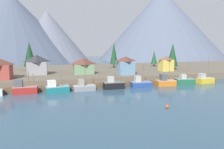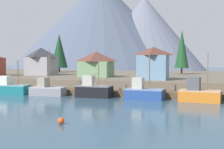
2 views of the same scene
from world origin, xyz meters
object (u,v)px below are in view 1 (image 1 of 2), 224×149
object	(u,v)px
house_blue	(125,65)
house_yellow	(166,63)
fishing_boat_orange	(165,82)
fishing_boat_green	(184,81)
conifer_near_left	(30,54)
conifer_mid_left	(114,53)
house_grey	(37,65)
house_red	(0,69)
conifer_back_left	(154,57)
conifer_mid_right	(173,55)
fishing_boat_blue	(140,83)
fishing_boat_red	(24,89)
fishing_boat_black	(113,84)
channel_buoy	(167,106)
fishing_boat_yellow	(205,80)
fishing_boat_teal	(56,88)
house_green	(83,66)
fishing_boat_grey	(84,87)
conifer_near_right	(172,58)

from	to	relation	value
house_blue	house_yellow	xyz separation A→B (m)	(20.47, 5.48, -0.16)
fishing_boat_orange	fishing_boat_green	size ratio (longest dim) A/B	1.00
conifer_near_left	conifer_mid_left	world-z (taller)	conifer_near_left
house_grey	conifer_near_left	distance (m)	19.24
house_red	house_yellow	bearing A→B (deg)	3.99
conifer_near_left	conifer_back_left	xyz separation A→B (m)	(61.42, -2.06, -2.20)
conifer_back_left	conifer_mid_right	bearing A→B (deg)	-84.72
house_grey	fishing_boat_blue	bearing A→B (deg)	-33.80
house_red	house_grey	xyz separation A→B (m)	(10.55, 8.18, 0.37)
fishing_boat_red	fishing_boat_black	world-z (taller)	fishing_boat_black
channel_buoy	fishing_boat_green	bearing A→B (deg)	47.03
fishing_boat_blue	house_yellow	xyz separation A→B (m)	(19.87, 17.54, 4.57)
fishing_boat_green	conifer_near_left	size ratio (longest dim) A/B	0.61
fishing_boat_red	conifer_mid_right	distance (m)	65.04
fishing_boat_yellow	conifer_mid_left	bearing A→B (deg)	113.20
fishing_boat_teal	channel_buoy	world-z (taller)	fishing_boat_teal
fishing_boat_black	house_green	xyz separation A→B (m)	(-6.35, 17.98, 4.27)
house_blue	channel_buoy	xyz separation A→B (m)	(-3.38, -33.88, -5.54)
conifer_mid_left	fishing_boat_yellow	bearing A→B (deg)	-60.06
house_yellow	conifer_back_left	world-z (taller)	conifer_back_left
fishing_boat_grey	channel_buoy	world-z (taller)	fishing_boat_grey
fishing_boat_green	fishing_boat_orange	bearing A→B (deg)	-169.10
fishing_boat_red	fishing_boat_grey	size ratio (longest dim) A/B	0.76
conifer_near_left	fishing_boat_black	bearing A→B (deg)	-55.46
fishing_boat_blue	fishing_boat_green	size ratio (longest dim) A/B	1.01
fishing_boat_teal	house_blue	bearing A→B (deg)	19.95
house_grey	conifer_mid_left	size ratio (longest dim) A/B	0.58
fishing_boat_blue	house_red	distance (m)	44.71
fishing_boat_teal	conifer_mid_right	xyz separation A→B (m)	(52.18, 23.27, 7.86)
house_red	house_grey	distance (m)	13.36
conifer_near_right	fishing_boat_orange	bearing A→B (deg)	-126.56
fishing_boat_yellow	channel_buoy	size ratio (longest dim) A/B	13.23
conifer_back_left	channel_buoy	bearing A→B (deg)	-116.07
house_red	conifer_near_right	distance (m)	74.71
fishing_boat_green	conifer_near_left	bearing A→B (deg)	152.72
house_yellow	conifer_mid_left	xyz separation A→B (m)	(-17.00, 20.18, 3.82)
house_blue	house_yellow	bearing A→B (deg)	14.97
house_yellow	house_red	bearing A→B (deg)	-176.01
conifer_back_left	house_blue	bearing A→B (deg)	-135.08
fishing_boat_green	house_yellow	bearing A→B (deg)	88.41
house_grey	channel_buoy	world-z (taller)	house_grey
conifer_near_right	conifer_mid_left	world-z (taller)	conifer_mid_left
fishing_boat_teal	fishing_boat_black	world-z (taller)	fishing_boat_black
fishing_boat_yellow	house_green	world-z (taller)	fishing_boat_yellow
fishing_boat_black	conifer_back_left	xyz separation A→B (m)	(34.12, 37.60, 5.97)
house_grey	channel_buoy	bearing A→B (deg)	-57.11
fishing_boat_teal	conifer_back_left	bearing A→B (deg)	30.52
conifer_mid_right	house_red	bearing A→B (deg)	-171.93
conifer_mid_right	conifer_back_left	world-z (taller)	conifer_mid_right
fishing_boat_black	fishing_boat_orange	xyz separation A→B (m)	(17.74, -0.37, -0.00)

